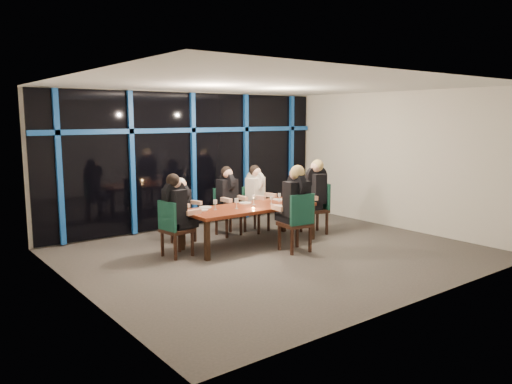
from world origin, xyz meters
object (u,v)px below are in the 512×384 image
at_px(dining_table, 250,210).
at_px(diner_near_mid, 295,196).
at_px(chair_far_right, 254,206).
at_px(chair_end_right, 318,205).
at_px(diner_end_left, 176,203).
at_px(chair_end_left, 173,226).
at_px(chair_near_mid, 298,220).
at_px(wine_bottle, 292,196).
at_px(diner_end_right, 315,186).
at_px(chair_far_left, 180,218).
at_px(diner_far_mid, 228,191).
at_px(diner_far_left, 183,201).
at_px(diner_far_right, 257,189).
at_px(water_pitcher, 287,198).
at_px(chair_far_mid, 226,209).

bearing_deg(dining_table, diner_near_mid, -68.46).
relative_size(dining_table, chair_far_right, 2.66).
bearing_deg(dining_table, chair_end_right, -3.54).
bearing_deg(diner_end_left, dining_table, -103.16).
xyz_separation_m(chair_end_left, chair_near_mid, (1.95, -1.10, 0.04)).
bearing_deg(chair_far_right, wine_bottle, -94.37).
relative_size(chair_near_mid, diner_near_mid, 1.03).
height_order(diner_end_right, diner_near_mid, diner_near_mid).
xyz_separation_m(chair_far_right, diner_near_mid, (-0.39, -1.77, 0.49)).
relative_size(diner_end_left, wine_bottle, 2.95).
height_order(chair_far_left, wine_bottle, wine_bottle).
relative_size(diner_far_mid, diner_near_mid, 0.90).
height_order(chair_far_left, diner_end_left, diner_end_left).
distance_m(chair_far_left, chair_near_mid, 2.39).
xyz_separation_m(chair_near_mid, diner_far_left, (-1.28, 1.92, 0.23)).
distance_m(chair_far_right, wine_bottle, 1.06).
xyz_separation_m(dining_table, wine_bottle, (0.96, -0.12, 0.20)).
relative_size(diner_far_left, diner_end_left, 0.86).
bearing_deg(dining_table, chair_near_mid, -70.81).
height_order(chair_far_left, diner_far_right, diner_far_right).
distance_m(chair_end_left, diner_end_left, 0.41).
height_order(chair_far_right, chair_near_mid, chair_near_mid).
bearing_deg(chair_end_right, water_pitcher, -72.50).
bearing_deg(chair_far_right, diner_far_mid, 161.38).
relative_size(chair_end_left, chair_near_mid, 0.93).
height_order(chair_far_right, diner_end_right, diner_end_right).
bearing_deg(dining_table, water_pitcher, -10.36).
bearing_deg(dining_table, chair_end_left, 176.38).
xyz_separation_m(diner_far_left, diner_far_right, (1.71, -0.14, 0.10)).
bearing_deg(wine_bottle, chair_end_left, 175.03).
xyz_separation_m(chair_end_left, chair_end_right, (3.33, -0.21, 0.03)).
relative_size(chair_end_left, diner_end_right, 0.97).
bearing_deg(chair_far_mid, chair_far_right, -11.67).
relative_size(diner_end_right, diner_near_mid, 0.98).
relative_size(diner_far_left, water_pitcher, 4.66).
bearing_deg(chair_end_left, diner_far_left, -47.70).
xyz_separation_m(wine_bottle, water_pitcher, (-0.14, -0.03, -0.04)).
xyz_separation_m(dining_table, diner_end_right, (1.64, -0.08, 0.34)).
distance_m(chair_far_right, chair_end_left, 2.47).
distance_m(dining_table, wine_bottle, 0.99).
bearing_deg(diner_end_right, chair_end_left, -78.48).
bearing_deg(water_pitcher, chair_far_left, 156.05).
distance_m(chair_near_mid, diner_end_left, 2.20).
bearing_deg(wine_bottle, chair_end_right, 1.11).
height_order(diner_far_right, diner_end_left, diner_end_left).
xyz_separation_m(diner_far_right, water_pitcher, (0.05, -0.94, -0.09)).
height_order(chair_near_mid, diner_end_left, diner_end_left).
xyz_separation_m(dining_table, chair_end_left, (-1.60, 0.10, -0.12)).
xyz_separation_m(chair_end_left, diner_far_left, (0.66, 0.82, 0.27)).
relative_size(chair_far_mid, water_pitcher, 5.41).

